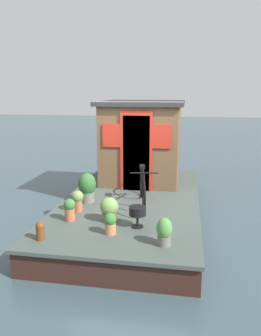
{
  "coord_description": "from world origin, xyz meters",
  "views": [
    {
      "loc": [
        -6.62,
        -1.11,
        2.7
      ],
      "look_at": [
        -0.2,
        0.0,
        1.18
      ],
      "focal_mm": 35.37,
      "sensor_mm": 36.0,
      "label": 1
    }
  ],
  "objects_px": {
    "potted_plant_geranium": "(87,187)",
    "potted_plant_succulent": "(110,223)",
    "potted_plant_rosemary": "(70,209)",
    "potted_plant_thyme": "(109,209)",
    "charcoal_grill": "(138,212)",
    "bicycle": "(143,187)",
    "potted_plant_mint": "(164,232)",
    "mooring_bollard": "(40,230)",
    "potted_plant_sage": "(78,200)",
    "houseboat_cabin": "(142,141)"
  },
  "relations": [
    {
      "from": "houseboat_cabin",
      "to": "potted_plant_geranium",
      "type": "height_order",
      "value": "houseboat_cabin"
    },
    {
      "from": "houseboat_cabin",
      "to": "potted_plant_rosemary",
      "type": "xyz_separation_m",
      "value": [
        -2.97,
        0.87,
        -0.79
      ]
    },
    {
      "from": "charcoal_grill",
      "to": "potted_plant_thyme",
      "type": "bearing_deg",
      "value": 72.4
    },
    {
      "from": "potted_plant_succulent",
      "to": "charcoal_grill",
      "type": "relative_size",
      "value": 0.98
    },
    {
      "from": "potted_plant_mint",
      "to": "mooring_bollard",
      "type": "xyz_separation_m",
      "value": [
        -0.13,
        1.88,
        -0.06
      ]
    },
    {
      "from": "potted_plant_succulent",
      "to": "potted_plant_geranium",
      "type": "height_order",
      "value": "potted_plant_geranium"
    },
    {
      "from": "bicycle",
      "to": "potted_plant_mint",
      "type": "relative_size",
      "value": 3.99
    },
    {
      "from": "potted_plant_rosemary",
      "to": "potted_plant_geranium",
      "type": "relative_size",
      "value": 0.65
    },
    {
      "from": "potted_plant_sage",
      "to": "potted_plant_rosemary",
      "type": "distance_m",
      "value": 0.46
    },
    {
      "from": "potted_plant_geranium",
      "to": "potted_plant_succulent",
      "type": "bearing_deg",
      "value": -150.5
    },
    {
      "from": "potted_plant_sage",
      "to": "charcoal_grill",
      "type": "bearing_deg",
      "value": -114.19
    },
    {
      "from": "potted_plant_sage",
      "to": "potted_plant_geranium",
      "type": "height_order",
      "value": "potted_plant_geranium"
    },
    {
      "from": "bicycle",
      "to": "potted_plant_rosemary",
      "type": "height_order",
      "value": "bicycle"
    },
    {
      "from": "potted_plant_succulent",
      "to": "potted_plant_thyme",
      "type": "height_order",
      "value": "potted_plant_thyme"
    },
    {
      "from": "houseboat_cabin",
      "to": "potted_plant_thyme",
      "type": "bearing_deg",
      "value": 176.51
    },
    {
      "from": "potted_plant_mint",
      "to": "potted_plant_geranium",
      "type": "relative_size",
      "value": 0.7
    },
    {
      "from": "bicycle",
      "to": "potted_plant_geranium",
      "type": "relative_size",
      "value": 2.81
    },
    {
      "from": "potted_plant_mint",
      "to": "charcoal_grill",
      "type": "bearing_deg",
      "value": 39.14
    },
    {
      "from": "potted_plant_mint",
      "to": "charcoal_grill",
      "type": "xyz_separation_m",
      "value": [
        0.6,
        0.49,
        0.05
      ]
    },
    {
      "from": "mooring_bollard",
      "to": "potted_plant_mint",
      "type": "bearing_deg",
      "value": -85.96
    },
    {
      "from": "potted_plant_mint",
      "to": "potted_plant_geranium",
      "type": "height_order",
      "value": "potted_plant_geranium"
    },
    {
      "from": "potted_plant_rosemary",
      "to": "potted_plant_sage",
      "type": "bearing_deg",
      "value": 0.94
    },
    {
      "from": "potted_plant_mint",
      "to": "bicycle",
      "type": "bearing_deg",
      "value": 18.07
    },
    {
      "from": "charcoal_grill",
      "to": "mooring_bollard",
      "type": "height_order",
      "value": "charcoal_grill"
    },
    {
      "from": "potted_plant_succulent",
      "to": "potted_plant_mint",
      "type": "relative_size",
      "value": 0.82
    },
    {
      "from": "houseboat_cabin",
      "to": "potted_plant_rosemary",
      "type": "distance_m",
      "value": 3.2
    },
    {
      "from": "potted_plant_rosemary",
      "to": "charcoal_grill",
      "type": "xyz_separation_m",
      "value": [
        -0.09,
        -1.21,
        0.05
      ]
    },
    {
      "from": "bicycle",
      "to": "potted_plant_thyme",
      "type": "height_order",
      "value": "bicycle"
    },
    {
      "from": "charcoal_grill",
      "to": "potted_plant_succulent",
      "type": "bearing_deg",
      "value": 132.46
    },
    {
      "from": "potted_plant_mint",
      "to": "houseboat_cabin",
      "type": "bearing_deg",
      "value": 12.79
    },
    {
      "from": "potted_plant_thyme",
      "to": "charcoal_grill",
      "type": "distance_m",
      "value": 0.55
    },
    {
      "from": "potted_plant_succulent",
      "to": "potted_plant_thyme",
      "type": "relative_size",
      "value": 0.82
    },
    {
      "from": "potted_plant_mint",
      "to": "potted_plant_geranium",
      "type": "distance_m",
      "value": 2.4
    },
    {
      "from": "potted_plant_geranium",
      "to": "houseboat_cabin",
      "type": "bearing_deg",
      "value": -23.75
    },
    {
      "from": "potted_plant_sage",
      "to": "mooring_bollard",
      "type": "height_order",
      "value": "potted_plant_sage"
    },
    {
      "from": "charcoal_grill",
      "to": "mooring_bollard",
      "type": "relative_size",
      "value": 1.25
    },
    {
      "from": "charcoal_grill",
      "to": "potted_plant_geranium",
      "type": "bearing_deg",
      "value": 47.5
    },
    {
      "from": "potted_plant_geranium",
      "to": "mooring_bollard",
      "type": "distance_m",
      "value": 1.85
    },
    {
      "from": "potted_plant_mint",
      "to": "potted_plant_thyme",
      "type": "bearing_deg",
      "value": 52.84
    },
    {
      "from": "potted_plant_rosemary",
      "to": "potted_plant_geranium",
      "type": "height_order",
      "value": "potted_plant_geranium"
    },
    {
      "from": "potted_plant_succulent",
      "to": "potted_plant_mint",
      "type": "distance_m",
      "value": 0.9
    },
    {
      "from": "bicycle",
      "to": "potted_plant_thyme",
      "type": "distance_m",
      "value": 1.05
    },
    {
      "from": "houseboat_cabin",
      "to": "bicycle",
      "type": "distance_m",
      "value": 2.08
    },
    {
      "from": "charcoal_grill",
      "to": "potted_plant_rosemary",
      "type": "bearing_deg",
      "value": 85.86
    },
    {
      "from": "houseboat_cabin",
      "to": "mooring_bollard",
      "type": "xyz_separation_m",
      "value": [
        -3.79,
        1.05,
        -0.85
      ]
    },
    {
      "from": "potted_plant_rosemary",
      "to": "bicycle",
      "type": "bearing_deg",
      "value": -48.68
    },
    {
      "from": "potted_plant_sage",
      "to": "potted_plant_rosemary",
      "type": "relative_size",
      "value": 1.02
    },
    {
      "from": "potted_plant_rosemary",
      "to": "potted_plant_geranium",
      "type": "bearing_deg",
      "value": -0.42
    },
    {
      "from": "bicycle",
      "to": "potted_plant_mint",
      "type": "xyz_separation_m",
      "value": [
        -1.69,
        -0.55,
        -0.15
      ]
    },
    {
      "from": "potted_plant_succulent",
      "to": "potted_plant_mint",
      "type": "xyz_separation_m",
      "value": [
        -0.25,
        -0.87,
        0.03
      ]
    }
  ]
}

